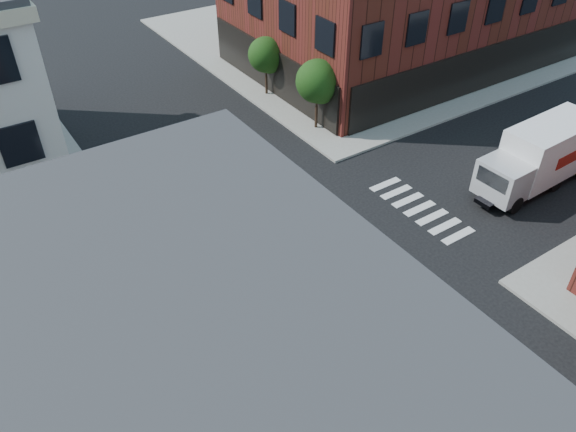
# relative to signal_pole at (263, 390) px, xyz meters

# --- Properties ---
(ground) EXTENTS (120.00, 120.00, 0.00)m
(ground) POSITION_rel_signal_pole_xyz_m (6.72, 6.68, -2.86)
(ground) COLOR black
(ground) RESTS_ON ground
(sidewalk_ne) EXTENTS (30.00, 30.00, 0.15)m
(sidewalk_ne) POSITION_rel_signal_pole_xyz_m (27.72, 27.68, -2.78)
(sidewalk_ne) COLOR gray
(sidewalk_ne) RESTS_ON ground
(tree_near) EXTENTS (2.69, 2.69, 4.49)m
(tree_near) POSITION_rel_signal_pole_xyz_m (14.28, 16.65, 0.30)
(tree_near) COLOR black
(tree_near) RESTS_ON ground
(tree_far) EXTENTS (2.43, 2.43, 4.07)m
(tree_far) POSITION_rel_signal_pole_xyz_m (14.28, 22.65, 0.02)
(tree_far) COLOR black
(tree_far) RESTS_ON ground
(signal_pole) EXTENTS (1.29, 1.24, 4.60)m
(signal_pole) POSITION_rel_signal_pole_xyz_m (0.00, 0.00, 0.00)
(signal_pole) COLOR black
(signal_pole) RESTS_ON ground
(box_truck) EXTENTS (7.94, 2.61, 3.56)m
(box_truck) POSITION_rel_signal_pole_xyz_m (20.52, 4.87, -1.01)
(box_truck) COLOR white
(box_truck) RESTS_ON ground
(traffic_cone) EXTENTS (0.38, 0.38, 0.70)m
(traffic_cone) POSITION_rel_signal_pole_xyz_m (1.74, 1.87, -2.52)
(traffic_cone) COLOR orange
(traffic_cone) RESTS_ON ground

